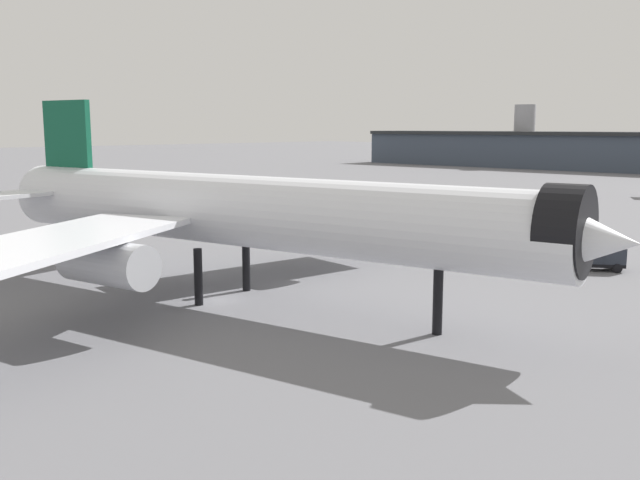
{
  "coord_description": "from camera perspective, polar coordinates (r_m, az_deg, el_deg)",
  "views": [
    {
      "loc": [
        47.68,
        -33.13,
        14.39
      ],
      "look_at": [
        9.04,
        3.35,
        5.81
      ],
      "focal_mm": 39.67,
      "sensor_mm": 36.0,
      "label": 1
    }
  ],
  "objects": [
    {
      "name": "ground",
      "position": [
        59.81,
        -8.34,
        -4.85
      ],
      "size": [
        900.0,
        900.0,
        0.0
      ],
      "primitive_type": "plane",
      "color": "slate"
    },
    {
      "name": "airliner_near_gate",
      "position": [
        58.03,
        -6.22,
        2.22
      ],
      "size": [
        59.64,
        53.48,
        16.86
      ],
      "rotation": [
        0.0,
        0.0,
        0.23
      ],
      "color": "silver",
      "rests_on": "ground"
    },
    {
      "name": "service_truck_front",
      "position": [
        76.45,
        21.25,
        -1.1
      ],
      "size": [
        5.76,
        5.17,
        3.0
      ],
      "rotation": [
        0.0,
        0.0,
        0.65
      ],
      "color": "black",
      "rests_on": "ground"
    },
    {
      "name": "baggage_cart_trailing",
      "position": [
        92.43,
        -4.94,
        0.79
      ],
      "size": [
        2.53,
        2.78,
        1.82
      ],
      "rotation": [
        0.0,
        0.0,
        5.08
      ],
      "color": "black",
      "rests_on": "ground"
    },
    {
      "name": "traffic_cone_wingtip",
      "position": [
        91.96,
        5.58,
        0.32
      ],
      "size": [
        0.5,
        0.5,
        0.63
      ],
      "primitive_type": "cone",
      "color": "#F2600C",
      "rests_on": "ground"
    }
  ]
}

